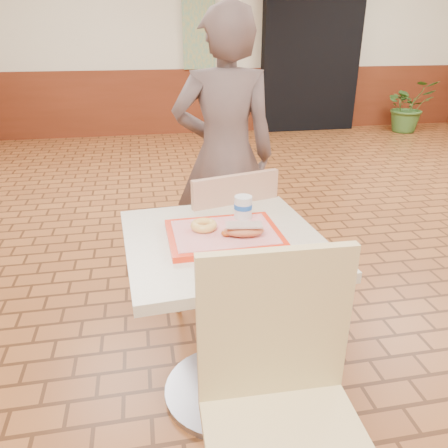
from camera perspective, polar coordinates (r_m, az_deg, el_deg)
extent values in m
cube|color=brown|center=(3.15, 21.19, -7.64)|extent=(8.00, 10.00, 0.01)
cube|color=beige|center=(7.40, 1.68, 23.53)|extent=(8.00, 0.01, 3.00)
cube|color=#612612|center=(7.46, 1.62, 15.83)|extent=(8.00, 0.04, 1.00)
cube|color=black|center=(7.65, 11.24, 20.14)|extent=(1.60, 0.22, 2.20)
cube|color=gray|center=(7.24, -3.29, 24.28)|extent=(0.50, 0.03, 1.20)
cube|color=beige|center=(1.75, 0.00, -2.44)|extent=(0.77, 0.77, 0.04)
cylinder|color=gray|center=(1.96, 0.00, -13.13)|extent=(0.09, 0.09, 0.77)
cylinder|color=gray|center=(2.21, 0.00, -20.79)|extent=(0.56, 0.56, 0.03)
cube|color=#DCC284|center=(1.35, 6.60, -12.97)|extent=(0.47, 0.05, 0.51)
cylinder|color=gray|center=(1.77, 12.82, -26.17)|extent=(0.03, 0.03, 0.46)
cube|color=tan|center=(2.40, -0.69, -3.77)|extent=(0.54, 0.54, 0.04)
cube|color=tan|center=(2.12, 1.50, 0.22)|extent=(0.43, 0.14, 0.48)
cylinder|color=gray|center=(2.73, 1.31, -5.68)|extent=(0.03, 0.03, 0.43)
cylinder|color=gray|center=(2.61, -6.21, -7.39)|extent=(0.03, 0.03, 0.43)
cylinder|color=gray|center=(2.45, 5.27, -9.63)|extent=(0.03, 0.03, 0.43)
cylinder|color=gray|center=(2.31, -3.03, -11.86)|extent=(0.03, 0.03, 0.43)
imported|color=brown|center=(2.70, 0.11, 8.78)|extent=(0.66, 0.46, 1.72)
cube|color=red|center=(1.73, 0.00, -1.44)|extent=(0.44, 0.34, 0.02)
cube|color=#E18585|center=(1.73, 0.00, -1.03)|extent=(0.39, 0.29, 0.00)
torus|color=#EAB355|center=(1.74, -2.65, -0.18)|extent=(0.11, 0.11, 0.03)
ellipsoid|color=#B65C35|center=(1.68, 2.63, -0.88)|extent=(0.17, 0.10, 0.04)
cube|color=white|center=(1.67, 2.64, -0.11)|extent=(0.15, 0.08, 0.01)
ellipsoid|color=#A04516|center=(1.68, 0.28, -1.20)|extent=(0.04, 0.04, 0.03)
cylinder|color=silver|center=(1.84, 2.51, 2.21)|extent=(0.07, 0.07, 0.10)
cylinder|color=blue|center=(1.83, 2.52, 2.35)|extent=(0.08, 0.08, 0.02)
imported|color=#3E6C2B|center=(8.01, 22.95, 14.01)|extent=(0.77, 0.67, 0.84)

